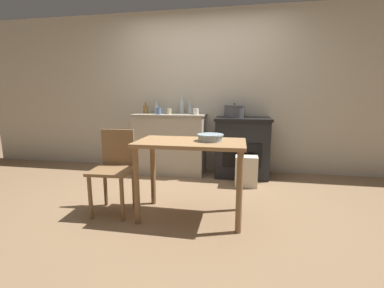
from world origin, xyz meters
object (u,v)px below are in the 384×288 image
(bottle_center_left, at_px, (182,106))
(cup_center_right, at_px, (169,111))
(work_table, at_px, (191,155))
(bottle_mid_left, at_px, (146,109))
(bottle_far_left, at_px, (157,109))
(cup_mid_right, at_px, (159,111))
(chair, at_px, (115,167))
(cup_center, at_px, (196,111))
(flour_sack, at_px, (246,171))
(mixing_bowl_large, at_px, (210,137))
(bottle_left, at_px, (190,109))
(stock_pot, at_px, (234,111))
(stove, at_px, (242,147))

(bottle_center_left, xyz_separation_m, cup_center_right, (-0.16, -0.21, -0.07))
(work_table, height_order, bottle_center_left, bottle_center_left)
(work_table, xyz_separation_m, bottle_mid_left, (-1.04, 1.58, 0.37))
(bottle_mid_left, bearing_deg, bottle_far_left, 29.88)
(cup_mid_right, bearing_deg, bottle_mid_left, 143.11)
(chair, distance_m, bottle_mid_left, 1.67)
(chair, height_order, cup_center, cup_center)
(bottle_mid_left, height_order, cup_mid_right, bottle_mid_left)
(chair, relative_size, bottle_far_left, 4.60)
(flour_sack, xyz_separation_m, mixing_bowl_large, (-0.39, -1.00, 0.61))
(mixing_bowl_large, bearing_deg, bottle_center_left, 111.53)
(cup_center_right, bearing_deg, mixing_bowl_large, -60.74)
(bottle_center_left, xyz_separation_m, cup_mid_right, (-0.29, -0.33, -0.06))
(bottle_left, relative_size, cup_center, 2.08)
(stock_pot, distance_m, cup_center_right, 1.01)
(cup_mid_right, bearing_deg, bottle_far_left, 112.97)
(bottle_left, xyz_separation_m, cup_center_right, (-0.29, -0.21, -0.03))
(stove, xyz_separation_m, mixing_bowl_large, (-0.33, -1.47, 0.37))
(work_table, distance_m, cup_center, 1.49)
(stock_pot, bearing_deg, cup_center_right, -176.85)
(chair, distance_m, cup_center_right, 1.57)
(flour_sack, distance_m, cup_mid_right, 1.58)
(mixing_bowl_large, distance_m, cup_center_right, 1.66)
(chair, xyz_separation_m, bottle_left, (0.49, 1.68, 0.54))
(bottle_center_left, height_order, cup_center_right, bottle_center_left)
(work_table, bearing_deg, stove, 71.27)
(flour_sack, xyz_separation_m, stock_pot, (-0.19, 0.50, 0.79))
(bottle_far_left, height_order, cup_center, bottle_far_left)
(flour_sack, relative_size, cup_mid_right, 4.09)
(mixing_bowl_large, bearing_deg, cup_mid_right, 125.39)
(stock_pot, xyz_separation_m, bottle_center_left, (-0.85, 0.16, 0.06))
(work_table, xyz_separation_m, mixing_bowl_large, (0.19, 0.03, 0.18))
(work_table, height_order, bottle_mid_left, bottle_mid_left)
(bottle_left, bearing_deg, bottle_far_left, -177.99)
(bottle_mid_left, xyz_separation_m, cup_center_right, (0.42, -0.10, -0.02))
(bottle_far_left, bearing_deg, bottle_mid_left, -150.12)
(bottle_left, bearing_deg, bottle_mid_left, -171.22)
(flour_sack, xyz_separation_m, cup_center, (-0.77, 0.40, 0.78))
(chair, distance_m, bottle_center_left, 1.82)
(bottle_far_left, xyz_separation_m, cup_center_right, (0.26, -0.19, -0.03))
(flour_sack, xyz_separation_m, cup_mid_right, (-1.33, 0.32, 0.79))
(stove, height_order, bottle_center_left, bottle_center_left)
(bottle_far_left, bearing_deg, stove, -6.46)
(cup_center_right, bearing_deg, cup_mid_right, -138.12)
(stove, relative_size, bottle_mid_left, 5.23)
(bottle_mid_left, distance_m, cup_center_right, 0.43)
(bottle_mid_left, height_order, cup_center, bottle_mid_left)
(flour_sack, xyz_separation_m, bottle_left, (-0.90, 0.65, 0.81))
(work_table, height_order, cup_mid_right, cup_mid_right)
(bottle_far_left, bearing_deg, chair, -87.71)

